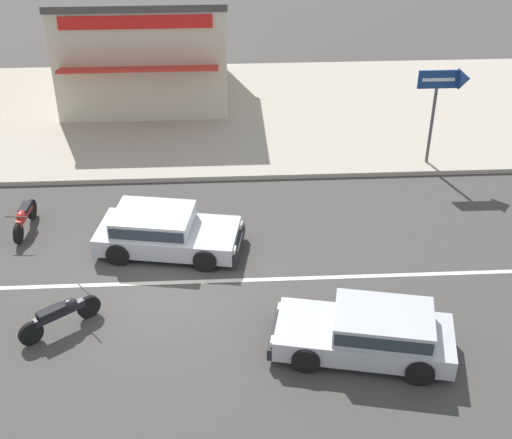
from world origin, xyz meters
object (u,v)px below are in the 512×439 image
Objects in this scene: hatchback_silver_4 at (163,230)px; motorcycle_0 at (60,314)px; arrow_signboard at (455,85)px; motorcycle_2 at (24,217)px; hatchback_silver_1 at (371,331)px; shopfront_corner_warung at (145,41)px.

hatchback_silver_4 is 3.75m from motorcycle_0.
motorcycle_2 is at bearing -165.95° from arrow_signboard.
hatchback_silver_1 is 15.87m from shopfront_corner_warung.
hatchback_silver_1 reaches higher than motorcycle_2.
shopfront_corner_warung is (0.97, 13.59, 1.77)m from motorcycle_0.
shopfront_corner_warung is at bearing 111.36° from hatchback_silver_1.
hatchback_silver_4 is at bearing -16.20° from motorcycle_2.
hatchback_silver_1 is at bearing -68.64° from shopfront_corner_warung.
shopfront_corner_warung is at bearing 74.01° from motorcycle_2.
arrow_signboard is at bearing 26.12° from hatchback_silver_4.
hatchback_silver_1 is 2.29× the size of motorcycle_2.
hatchback_silver_4 is at bearing -153.88° from arrow_signboard.
arrow_signboard reaches higher than hatchback_silver_4.
arrow_signboard is (3.98, 8.43, 2.14)m from hatchback_silver_1.
motorcycle_0 is (-6.72, 1.11, -0.16)m from hatchback_silver_1.
arrow_signboard is at bearing -32.80° from shopfront_corner_warung.
arrow_signboard is at bearing 34.34° from motorcycle_0.
hatchback_silver_1 is 6.25m from hatchback_silver_4.
shopfront_corner_warung is at bearing 96.15° from hatchback_silver_4.
hatchback_silver_4 is 0.65× the size of shopfront_corner_warung.
hatchback_silver_1 reaches higher than motorcycle_0.
hatchback_silver_4 is 9.81m from arrow_signboard.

